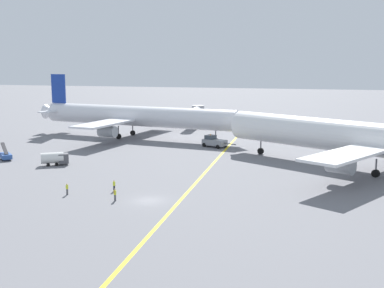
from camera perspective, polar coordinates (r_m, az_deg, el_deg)
ground_plane at (r=67.90m, az=-5.03°, el=-6.58°), size 600.00×600.00×0.00m
taxiway_stripe at (r=76.00m, az=0.23°, el=-4.80°), size 6.20×119.89×0.01m
airliner_at_gate_left at (r=123.28m, az=-6.56°, el=3.21°), size 57.57×40.50×15.69m
airliner_being_pushed at (r=89.91m, az=19.73°, el=0.52°), size 55.69×39.96×15.94m
pushback_tug at (r=109.75m, az=2.58°, el=0.28°), size 8.35×4.98×2.90m
gse_belt_loader_portside at (r=102.19m, az=-20.90°, el=-1.25°), size 4.40×4.32×3.02m
gse_fuel_bowser_stubby at (r=93.67m, az=-15.66°, el=-1.59°), size 5.14×4.23×2.40m
ground_crew_ramp_agent_by_cones at (r=73.16m, az=-9.06°, el=-4.79°), size 0.36×0.36×1.65m
ground_crew_wing_walker_right at (r=68.13m, az=-8.96°, el=-5.83°), size 0.36×0.50×1.70m
ground_crew_marshaller_foreground at (r=72.58m, az=-14.35°, el=-5.08°), size 0.36×0.36×1.68m
jet_bridge at (r=144.60m, az=0.26°, el=3.60°), size 4.90×19.02×5.73m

